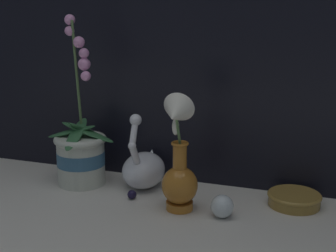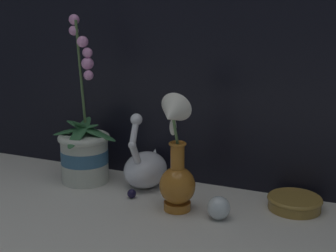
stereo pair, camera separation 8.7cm
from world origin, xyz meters
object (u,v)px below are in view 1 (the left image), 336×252
amber_dish (294,198)px  orchid_potted_plant (81,152)px  swan_figurine (144,168)px  glass_sphere (222,206)px  blue_vase (179,167)px

amber_dish → orchid_potted_plant: bearing=-176.4°
orchid_potted_plant → swan_figurine: bearing=10.2°
glass_sphere → orchid_potted_plant: bearing=168.0°
swan_figurine → blue_vase: 0.21m
swan_figurine → glass_sphere: (0.27, -0.13, -0.03)m
blue_vase → amber_dish: blue_vase is taller
blue_vase → amber_dish: size_ratio=2.20×
blue_vase → amber_dish: bearing=25.2°
orchid_potted_plant → blue_vase: 0.35m
orchid_potted_plant → glass_sphere: orchid_potted_plant is taller
blue_vase → orchid_potted_plant: bearing=164.4°
orchid_potted_plant → swan_figurine: orchid_potted_plant is taller
orchid_potted_plant → blue_vase: bearing=-15.6°
glass_sphere → blue_vase: bearing=179.0°
amber_dish → swan_figurine: bearing=-179.3°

